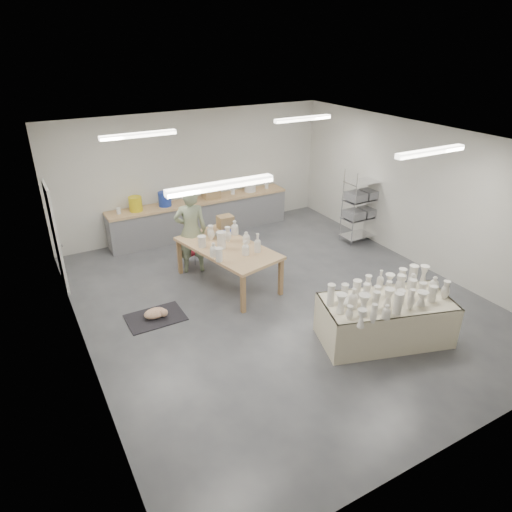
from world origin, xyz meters
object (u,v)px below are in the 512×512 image
drying_table (385,317)px  work_table (227,244)px  potter (191,231)px  red_stool (188,253)px

drying_table → work_table: size_ratio=0.97×
potter → drying_table: bearing=131.9°
potter → red_stool: (0.00, 0.27, -0.63)m
red_stool → drying_table: bearing=-66.0°
work_table → red_stool: bearing=100.4°
work_table → potter: size_ratio=1.29×
drying_table → potter: size_ratio=1.25×
work_table → potter: bearing=107.2°
drying_table → potter: potter is taller
drying_table → potter: 4.27m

